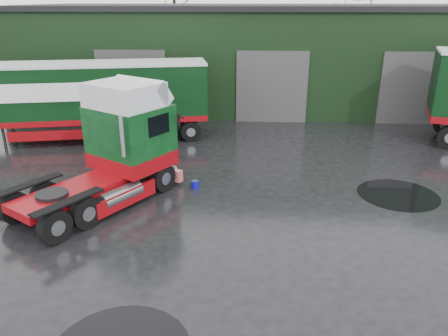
# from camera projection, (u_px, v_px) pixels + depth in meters

# --- Properties ---
(ground) EXTENTS (100.00, 100.00, 0.00)m
(ground) POSITION_uv_depth(u_px,v_px,m) (221.00, 249.00, 12.47)
(ground) COLOR black
(warehouse) EXTENTS (32.40, 12.40, 6.30)m
(warehouse) POSITION_uv_depth(u_px,v_px,m) (268.00, 54.00, 29.83)
(warehouse) COLOR black
(warehouse) RESTS_ON ground
(hero_tractor) EXTENTS (5.83, 6.98, 4.05)m
(hero_tractor) POSITION_uv_depth(u_px,v_px,m) (90.00, 150.00, 14.37)
(hero_tractor) COLOR #0A3615
(hero_tractor) RESTS_ON ground
(trailer_left) EXTENTS (12.65, 4.94, 3.85)m
(trailer_left) POSITION_uv_depth(u_px,v_px,m) (82.00, 102.00, 21.47)
(trailer_left) COLOR silver
(trailer_left) RESTS_ON ground
(wash_bucket) EXTENTS (0.31, 0.31, 0.27)m
(wash_bucket) POSITION_uv_depth(u_px,v_px,m) (195.00, 184.00, 16.47)
(wash_bucket) COLOR #0B08AE
(wash_bucket) RESTS_ON ground
(tree_back_a) EXTENTS (4.40, 4.40, 9.50)m
(tree_back_a) POSITION_uv_depth(u_px,v_px,m) (175.00, 22.00, 38.97)
(tree_back_a) COLOR black
(tree_back_a) RESTS_ON ground
(tree_back_b) EXTENTS (4.40, 4.40, 7.50)m
(tree_back_b) POSITION_uv_depth(u_px,v_px,m) (355.00, 34.00, 38.49)
(tree_back_b) COLOR black
(tree_back_b) RESTS_ON ground
(puddle_1) EXTENTS (2.89, 2.89, 0.01)m
(puddle_1) POSITION_uv_depth(u_px,v_px,m) (398.00, 194.00, 15.91)
(puddle_1) COLOR black
(puddle_1) RESTS_ON ground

